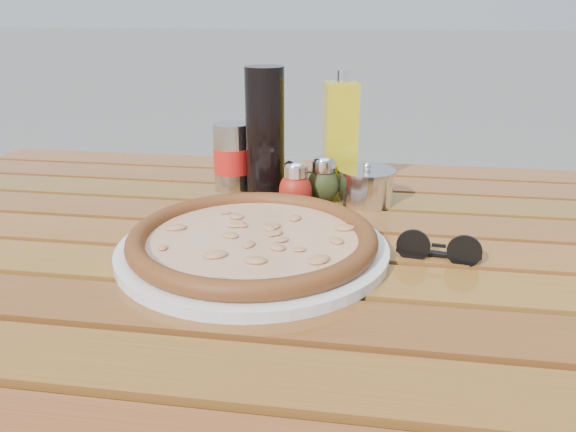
# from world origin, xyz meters

# --- Properties ---
(table) EXTENTS (1.40, 0.90, 0.75)m
(table) POSITION_xyz_m (0.00, -0.00, 0.67)
(table) COLOR #3A1C0D
(table) RESTS_ON ground
(plate) EXTENTS (0.46, 0.46, 0.01)m
(plate) POSITION_xyz_m (-0.04, -0.05, 0.76)
(plate) COLOR silver
(plate) RESTS_ON table
(pizza) EXTENTS (0.45, 0.45, 0.03)m
(pizza) POSITION_xyz_m (-0.04, -0.05, 0.77)
(pizza) COLOR beige
(pizza) RESTS_ON plate
(pepper_shaker) EXTENTS (0.07, 0.07, 0.08)m
(pepper_shaker) POSITION_xyz_m (-0.01, 0.14, 0.79)
(pepper_shaker) COLOR #B02114
(pepper_shaker) RESTS_ON table
(oregano_shaker) EXTENTS (0.07, 0.07, 0.08)m
(oregano_shaker) POSITION_xyz_m (0.04, 0.18, 0.79)
(oregano_shaker) COLOR #303917
(oregano_shaker) RESTS_ON table
(dark_bottle) EXTENTS (0.08, 0.08, 0.22)m
(dark_bottle) POSITION_xyz_m (-0.07, 0.20, 0.86)
(dark_bottle) COLOR black
(dark_bottle) RESTS_ON table
(soda_can) EXTENTS (0.07, 0.07, 0.12)m
(soda_can) POSITION_xyz_m (-0.13, 0.22, 0.81)
(soda_can) COLOR #B7B7BC
(soda_can) RESTS_ON table
(olive_oil_cruet) EXTENTS (0.07, 0.07, 0.21)m
(olive_oil_cruet) POSITION_xyz_m (0.06, 0.26, 0.85)
(olive_oil_cruet) COLOR gold
(olive_oil_cruet) RESTS_ON table
(parmesan_tin) EXTENTS (0.12, 0.12, 0.07)m
(parmesan_tin) POSITION_xyz_m (0.11, 0.18, 0.78)
(parmesan_tin) COLOR silver
(parmesan_tin) RESTS_ON table
(sunglasses) EXTENTS (0.11, 0.04, 0.04)m
(sunglasses) POSITION_xyz_m (0.21, -0.03, 0.77)
(sunglasses) COLOR black
(sunglasses) RESTS_ON table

